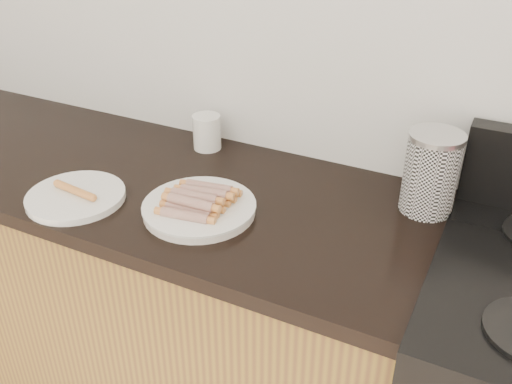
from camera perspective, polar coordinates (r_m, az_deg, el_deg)
The scene contains 9 objects.
wall_back at distance 1.53m, azimuth 7.02°, elevation 16.78°, with size 4.00×0.04×2.60m, color silver.
cabinet_base at distance 2.03m, azimuth -16.94°, elevation -8.21°, with size 2.20×0.59×0.86m, color olive.
counter_slab at distance 1.80m, azimuth -19.07°, elevation 3.10°, with size 2.20×0.62×0.04m, color black.
main_plate at distance 1.41m, azimuth -5.68°, elevation -1.73°, with size 0.28×0.28×0.02m, color white.
side_plate at distance 1.52m, azimuth -17.57°, elevation -0.46°, with size 0.25×0.25×0.02m, color white.
hotdog_pile at distance 1.39m, azimuth -5.75°, elevation -0.68°, with size 0.12×0.17×0.05m.
plain_sausages at distance 1.52m, azimuth -17.68°, elevation 0.16°, with size 0.13×0.04×0.02m.
canister at distance 1.43m, azimuth 17.09°, elevation 1.86°, with size 0.13×0.13×0.21m.
mug at distance 1.71m, azimuth -4.93°, elevation 5.99°, with size 0.08×0.08×0.10m, color white.
Camera 1 is at (0.50, 0.60, 1.66)m, focal length 40.00 mm.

